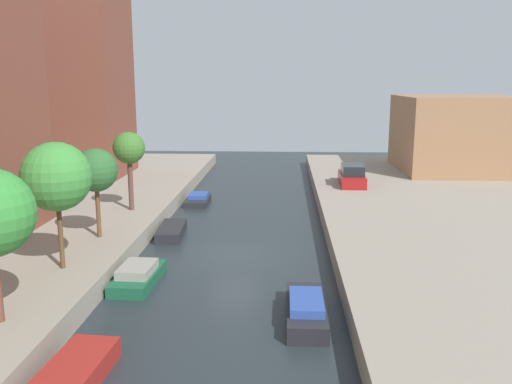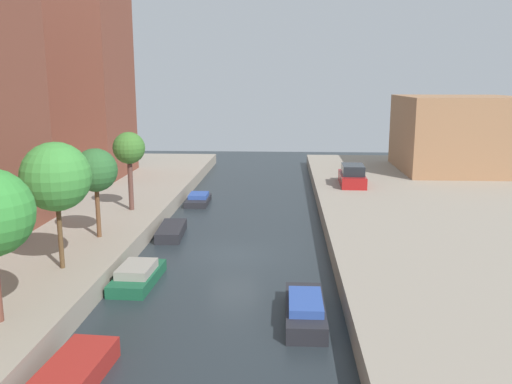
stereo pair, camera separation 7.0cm
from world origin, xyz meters
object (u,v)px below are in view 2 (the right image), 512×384
object	(u,v)px
street_tree_4	(129,149)
moored_boat_left_1	(72,374)
apartment_tower_far	(61,64)
low_block_right	(457,134)
moored_boat_left_4	(198,200)
parked_car	(352,176)
moored_boat_left_2	(138,276)
street_tree_3	(96,171)
moored_boat_left_3	(171,231)
street_tree_2	(56,177)
moored_boat_right_2	(305,310)

from	to	relation	value
street_tree_4	moored_boat_left_1	distance (m)	19.13
street_tree_4	apartment_tower_far	bearing A→B (deg)	126.33
low_block_right	moored_boat_left_4	bearing A→B (deg)	-154.52
parked_car	moored_boat_left_4	xyz separation A→B (m)	(-11.65, -2.78, -1.37)
low_block_right	moored_boat_left_2	distance (m)	34.74
apartment_tower_far	moored_boat_left_4	xyz separation A→B (m)	(12.21, -5.97, -10.01)
apartment_tower_far	street_tree_3	xyz separation A→B (m)	(8.99, -18.29, -5.81)
apartment_tower_far	moored_boat_left_2	bearing A→B (deg)	-61.55
street_tree_4	moored_boat_left_3	xyz separation A→B (m)	(2.99, -2.32, -4.53)
moored_boat_left_1	street_tree_3	bearing A→B (deg)	105.13
street_tree_3	moored_boat_left_3	bearing A→B (deg)	51.52
apartment_tower_far	low_block_right	world-z (taller)	apartment_tower_far
street_tree_2	moored_boat_left_3	world-z (taller)	street_tree_2
low_block_right	street_tree_4	size ratio (longest dim) A/B	2.18
parked_car	moored_boat_right_2	size ratio (longest dim) A/B	1.04
moored_boat_left_2	moored_boat_left_4	distance (m)	16.24
moored_boat_left_4	low_block_right	bearing A→B (deg)	25.48
street_tree_3	street_tree_4	bearing A→B (deg)	90.00
moored_boat_left_2	low_block_right	bearing A→B (deg)	50.47
street_tree_2	moored_boat_left_4	bearing A→B (deg)	79.33
apartment_tower_far	moored_boat_left_1	xyz separation A→B (m)	(12.29, -30.52, -9.97)
apartment_tower_far	street_tree_4	size ratio (longest dim) A/B	3.80
apartment_tower_far	parked_car	bearing A→B (deg)	-7.61
street_tree_3	street_tree_4	xyz separation A→B (m)	(0.00, 6.07, 0.33)
moored_boat_left_2	moored_boat_left_4	world-z (taller)	moored_boat_left_2
street_tree_3	moored_boat_left_3	size ratio (longest dim) A/B	1.22
parked_car	moored_boat_left_3	distance (m)	16.49
moored_boat_left_2	moored_boat_left_4	xyz separation A→B (m)	(0.18, 16.24, -0.07)
moored_boat_left_3	moored_boat_right_2	world-z (taller)	moored_boat_right_2
moored_boat_left_4	apartment_tower_far	bearing A→B (deg)	153.94
moored_boat_left_2	moored_boat_left_3	bearing A→B (deg)	90.44
low_block_right	moored_boat_right_2	bearing A→B (deg)	-115.85
apartment_tower_far	street_tree_2	xyz separation A→B (m)	(8.99, -23.07, -5.29)
parked_car	moored_boat_left_4	distance (m)	12.06
street_tree_2	moored_boat_left_2	distance (m)	5.62
moored_boat_left_1	moored_boat_right_2	world-z (taller)	moored_boat_right_2
street_tree_3	moored_boat_left_1	bearing A→B (deg)	-74.87
moored_boat_left_4	parked_car	bearing A→B (deg)	13.43
apartment_tower_far	low_block_right	size ratio (longest dim) A/B	1.74
apartment_tower_far	moored_boat_left_2	distance (m)	27.14
moored_boat_left_3	moored_boat_left_4	bearing A→B (deg)	88.44
apartment_tower_far	moored_boat_left_1	bearing A→B (deg)	-68.06
low_block_right	parked_car	xyz separation A→B (m)	(-10.14, -7.60, -2.64)
street_tree_2	parked_car	bearing A→B (deg)	53.20
moored_boat_left_2	parked_car	bearing A→B (deg)	58.13
street_tree_4	moored_boat_left_4	world-z (taller)	street_tree_4
apartment_tower_far	street_tree_3	bearing A→B (deg)	-63.84
street_tree_4	moored_boat_left_1	size ratio (longest dim) A/B	1.27
street_tree_3	moored_boat_right_2	distance (m)	13.41
moored_boat_left_4	moored_boat_right_2	distance (m)	20.93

